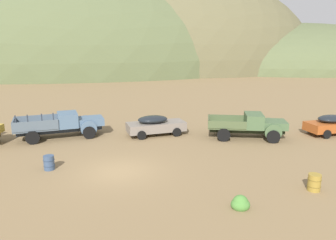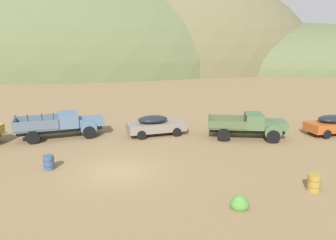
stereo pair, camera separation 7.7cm
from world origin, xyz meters
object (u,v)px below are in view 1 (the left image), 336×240
Objects in this scene: car_primer_gray at (158,125)px; oil_drum_spare at (49,163)px; truck_weathered_green at (253,125)px; oil_drum_by_truck at (314,182)px; truck_chalk_blue at (66,124)px; car_oxide_orange at (335,124)px.

car_primer_gray is 9.35m from oil_drum_spare.
car_primer_gray is at bearing 179.99° from truck_weathered_green.
truck_weathered_green is at bearing 91.99° from oil_drum_by_truck.
oil_drum_by_truck is (14.41, -9.97, -0.59)m from truck_chalk_blue.
car_oxide_orange is at bearing -18.36° from truck_chalk_blue.
car_primer_gray is at bearing -15.65° from truck_chalk_blue.
truck_chalk_blue is at bearing 166.27° from car_oxide_orange.
truck_weathered_green is (7.13, -1.20, 0.18)m from car_primer_gray.
truck_chalk_blue reaches higher than car_oxide_orange.
car_oxide_orange is (6.87, 0.77, -0.18)m from truck_weathered_green.
truck_chalk_blue is 1.34× the size of car_primer_gray.
oil_drum_spare is (-20.27, -6.50, -0.40)m from car_oxide_orange.
car_oxide_orange reaches higher than oil_drum_spare.
truck_chalk_blue is at bearing -174.19° from truck_weathered_green.
truck_chalk_blue reaches higher than car_primer_gray.
truck_weathered_green is at bearing -25.55° from car_primer_gray.
car_oxide_orange is (20.97, -0.15, -0.19)m from truck_chalk_blue.
car_primer_gray reaches higher than oil_drum_spare.
truck_weathered_green is 14.58m from oil_drum_spare.
oil_drum_by_truck is (7.44, -10.25, -0.40)m from car_primer_gray.
oil_drum_spare is 14.11m from oil_drum_by_truck.
oil_drum_by_truck is at bearing -137.06° from car_oxide_orange.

